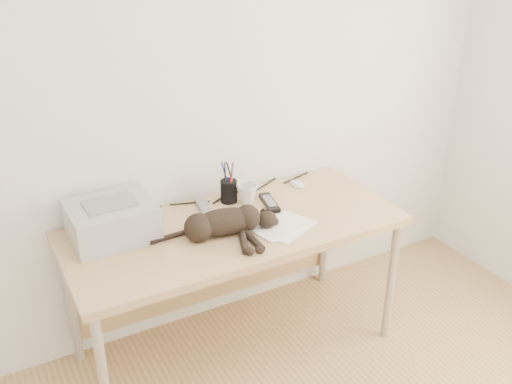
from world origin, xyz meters
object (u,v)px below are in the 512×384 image
desk (227,240)px  mug (247,193)px  mouse (297,182)px  pen_cup (229,191)px  printer (112,220)px  cat (222,224)px

desk → mug: mug is taller
mug → mouse: mug is taller
mug → desk: bearing=-150.3°
mug → pen_cup: bearing=144.9°
printer → cat: (0.44, -0.23, -0.03)m
desk → printer: 0.58m
printer → mouse: bearing=3.7°
printer → pen_cup: pen_cup is taller
mouse → printer: bearing=-176.8°
printer → mug: size_ratio=3.41×
desk → mouse: 0.54m
mug → pen_cup: size_ratio=0.50×
desk → pen_cup: 0.26m
cat → printer: bearing=162.9°
printer → pen_cup: size_ratio=1.71×
cat → pen_cup: 0.35m
mug → mouse: bearing=8.8°
desk → cat: (-0.10, -0.15, 0.19)m
desk → mouse: bearing=16.1°
cat → mug: 0.35m
desk → mouse: mouse is taller
printer → mouse: size_ratio=3.44×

